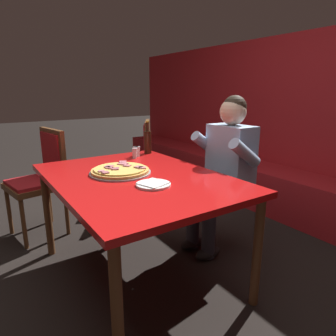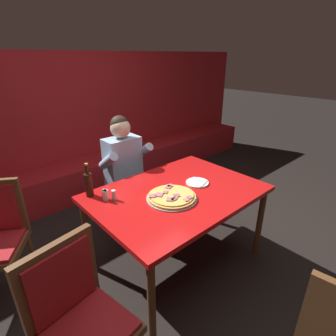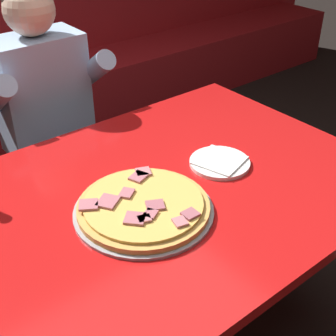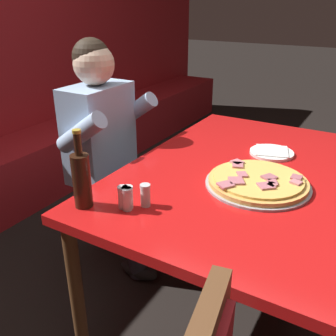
{
  "view_description": "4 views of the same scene",
  "coord_description": "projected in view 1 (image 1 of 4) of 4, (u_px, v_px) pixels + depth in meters",
  "views": [
    {
      "loc": [
        1.72,
        -0.89,
        1.32
      ],
      "look_at": [
        0.08,
        0.2,
        0.8
      ],
      "focal_mm": 32.0,
      "sensor_mm": 36.0,
      "label": 1
    },
    {
      "loc": [
        -1.4,
        -1.44,
        1.84
      ],
      "look_at": [
        -0.04,
        0.07,
        0.97
      ],
      "focal_mm": 28.0,
      "sensor_mm": 36.0,
      "label": 2
    },
    {
      "loc": [
        -0.76,
        -0.97,
        1.63
      ],
      "look_at": [
        0.13,
        0.13,
        0.72
      ],
      "focal_mm": 50.0,
      "sensor_mm": 36.0,
      "label": 3
    },
    {
      "loc": [
        -1.47,
        -0.43,
        1.45
      ],
      "look_at": [
        -0.18,
        0.32,
        0.77
      ],
      "focal_mm": 40.0,
      "sensor_mm": 36.0,
      "label": 4
    }
  ],
  "objects": [
    {
      "name": "ground_plane",
      "position": [
        139.0,
        275.0,
        2.19
      ],
      "size": [
        24.0,
        24.0,
        0.0
      ],
      "primitive_type": "plane",
      "color": "black"
    },
    {
      "name": "booth_wall_panel",
      "position": [
        321.0,
        126.0,
        3.12
      ],
      "size": [
        6.8,
        0.16,
        1.9
      ],
      "primitive_type": "cube",
      "color": "#A3191E",
      "rests_on": "ground_plane"
    },
    {
      "name": "booth_bench",
      "position": [
        295.0,
        197.0,
        3.13
      ],
      "size": [
        6.46,
        0.48,
        0.46
      ],
      "primitive_type": "cube",
      "color": "#A3191E",
      "rests_on": "ground_plane"
    },
    {
      "name": "main_dining_table",
      "position": [
        137.0,
        186.0,
        2.02
      ],
      "size": [
        1.45,
        1.04,
        0.76
      ],
      "color": "brown",
      "rests_on": "ground_plane"
    },
    {
      "name": "pizza",
      "position": [
        120.0,
        171.0,
        2.06
      ],
      "size": [
        0.42,
        0.42,
        0.05
      ],
      "color": "#9E9EA3",
      "rests_on": "main_dining_table"
    },
    {
      "name": "plate_white_paper",
      "position": [
        153.0,
        184.0,
        1.8
      ],
      "size": [
        0.21,
        0.21,
        0.02
      ],
      "color": "white",
      "rests_on": "main_dining_table"
    },
    {
      "name": "beer_bottle",
      "position": [
        148.0,
        141.0,
        2.69
      ],
      "size": [
        0.07,
        0.07,
        0.29
      ],
      "color": "black",
      "rests_on": "main_dining_table"
    },
    {
      "name": "shaker_oregano",
      "position": [
        138.0,
        152.0,
        2.58
      ],
      "size": [
        0.04,
        0.04,
        0.09
      ],
      "color": "silver",
      "rests_on": "main_dining_table"
    },
    {
      "name": "shaker_black_pepper",
      "position": [
        137.0,
        152.0,
        2.57
      ],
      "size": [
        0.04,
        0.04,
        0.09
      ],
      "color": "silver",
      "rests_on": "main_dining_table"
    },
    {
      "name": "shaker_parmesan",
      "position": [
        136.0,
        152.0,
        2.58
      ],
      "size": [
        0.04,
        0.04,
        0.09
      ],
      "color": "silver",
      "rests_on": "main_dining_table"
    },
    {
      "name": "shaker_red_pepper_flakes",
      "position": [
        135.0,
        154.0,
        2.51
      ],
      "size": [
        0.04,
        0.04,
        0.09
      ],
      "color": "silver",
      "rests_on": "main_dining_table"
    },
    {
      "name": "diner_seated_blue_shirt",
      "position": [
        223.0,
        167.0,
        2.43
      ],
      "size": [
        0.53,
        0.53,
        1.27
      ],
      "color": "black",
      "rests_on": "ground_plane"
    },
    {
      "name": "dining_chair_side_aisle",
      "position": [
        42.0,
        174.0,
        2.73
      ],
      "size": [
        0.51,
        0.51,
        0.97
      ],
      "color": "brown",
      "rests_on": "ground_plane"
    },
    {
      "name": "dining_chair_by_booth",
      "position": [
        137.0,
        156.0,
        3.47
      ],
      "size": [
        0.61,
        0.61,
        0.98
      ],
      "color": "brown",
      "rests_on": "ground_plane"
    }
  ]
}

